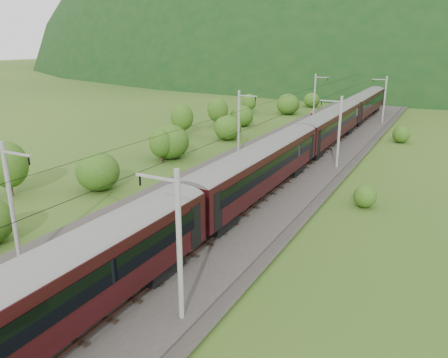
% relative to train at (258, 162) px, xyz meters
% --- Properties ---
extents(ground, '(600.00, 600.00, 0.00)m').
position_rel_train_xyz_m(ground, '(-2.40, -18.26, -3.77)').
color(ground, '#2C4D18').
rests_on(ground, ground).
extents(railbed, '(14.00, 220.00, 0.30)m').
position_rel_train_xyz_m(railbed, '(-2.40, -8.26, -3.62)').
color(railbed, '#38332D').
rests_on(railbed, ground).
extents(track_left, '(2.40, 220.00, 0.27)m').
position_rel_train_xyz_m(track_left, '(-4.80, -8.26, -3.40)').
color(track_left, brown).
rests_on(track_left, railbed).
extents(track_right, '(2.40, 220.00, 0.27)m').
position_rel_train_xyz_m(track_right, '(0.00, -8.26, -3.40)').
color(track_right, brown).
rests_on(track_right, railbed).
extents(catenary_left, '(2.54, 192.28, 8.00)m').
position_rel_train_xyz_m(catenary_left, '(-8.52, 13.74, 0.73)').
color(catenary_left, gray).
rests_on(catenary_left, railbed).
extents(catenary_right, '(2.54, 192.28, 8.00)m').
position_rel_train_xyz_m(catenary_right, '(3.72, 13.74, 0.73)').
color(catenary_right, gray).
rests_on(catenary_right, railbed).
extents(overhead_wires, '(4.83, 198.00, 0.03)m').
position_rel_train_xyz_m(overhead_wires, '(-2.40, -8.26, 3.33)').
color(overhead_wires, black).
rests_on(overhead_wires, ground).
extents(mountain_main, '(504.00, 360.00, 244.00)m').
position_rel_train_xyz_m(mountain_main, '(-2.40, 241.74, -3.77)').
color(mountain_main, '#113313').
rests_on(mountain_main, ground).
extents(mountain_ridge, '(336.00, 280.00, 132.00)m').
position_rel_train_xyz_m(mountain_ridge, '(-122.40, 281.74, -3.77)').
color(mountain_ridge, '#113313').
rests_on(mountain_ridge, ground).
extents(train, '(3.22, 176.70, 5.60)m').
position_rel_train_xyz_m(train, '(0.00, 0.00, 0.00)').
color(train, black).
rests_on(train, ground).
extents(hazard_post_near, '(0.17, 0.17, 1.61)m').
position_rel_train_xyz_m(hazard_post_near, '(-2.83, 23.36, -2.67)').
color(hazard_post_near, red).
rests_on(hazard_post_near, railbed).
extents(hazard_post_far, '(0.18, 0.18, 1.68)m').
position_rel_train_xyz_m(hazard_post_far, '(-2.00, 50.33, -2.63)').
color(hazard_post_far, red).
rests_on(hazard_post_far, railbed).
extents(signal, '(0.23, 0.23, 2.12)m').
position_rel_train_xyz_m(signal, '(-7.06, 39.21, -2.23)').
color(signal, black).
rests_on(signal, railbed).
extents(vegetation_left, '(12.02, 146.08, 5.20)m').
position_rel_train_xyz_m(vegetation_left, '(-16.44, 3.17, -1.60)').
color(vegetation_left, '#295115').
rests_on(vegetation_left, ground).
extents(vegetation_right, '(3.17, 91.99, 2.70)m').
position_rel_train_xyz_m(vegetation_right, '(8.83, -18.99, -2.57)').
color(vegetation_right, '#295115').
rests_on(vegetation_right, ground).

